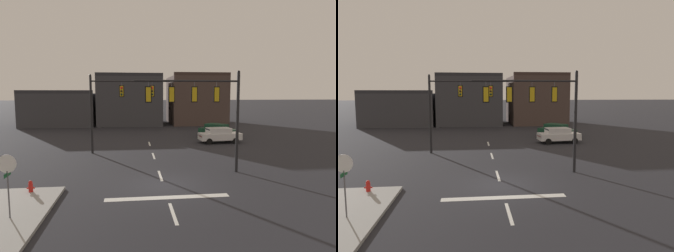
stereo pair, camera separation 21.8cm
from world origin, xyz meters
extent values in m
plane|color=#232328|center=(0.00, 0.00, 0.00)|extent=(400.00, 400.00, 0.00)
cube|color=silver|center=(0.00, -2.00, 0.00)|extent=(6.40, 0.50, 0.01)
cube|color=silver|center=(0.00, -4.00, 0.00)|extent=(0.16, 2.40, 0.01)
cube|color=silver|center=(0.00, 2.00, 0.00)|extent=(0.16, 2.40, 0.01)
cube|color=silver|center=(0.00, 8.00, 0.00)|extent=(0.16, 2.40, 0.01)
cube|color=silver|center=(0.00, 14.00, 0.00)|extent=(0.16, 2.40, 0.01)
cylinder|color=black|center=(5.20, 2.30, 3.32)|extent=(0.20, 0.20, 6.65)
cylinder|color=black|center=(1.79, 2.22, 6.09)|extent=(6.81, 0.28, 0.12)
sphere|color=black|center=(5.20, 2.30, 6.70)|extent=(0.18, 0.18, 0.18)
cylinder|color=#56565B|center=(3.72, 2.26, 5.85)|extent=(0.03, 0.03, 0.35)
cube|color=gold|center=(3.72, 2.26, 5.23)|extent=(0.31, 0.25, 0.90)
sphere|color=red|center=(3.71, 2.39, 5.51)|extent=(0.20, 0.20, 0.20)
sphere|color=#2D2314|center=(3.71, 2.39, 5.23)|extent=(0.20, 0.20, 0.20)
sphere|color=black|center=(3.71, 2.39, 4.95)|extent=(0.20, 0.20, 0.20)
cube|color=black|center=(3.72, 2.24, 5.23)|extent=(0.42, 0.04, 1.02)
cylinder|color=#56565B|center=(2.24, 2.23, 5.85)|extent=(0.03, 0.03, 0.35)
cube|color=gold|center=(2.24, 2.23, 5.23)|extent=(0.31, 0.25, 0.90)
sphere|color=red|center=(2.23, 2.36, 5.51)|extent=(0.20, 0.20, 0.20)
sphere|color=#2D2314|center=(2.23, 2.36, 5.23)|extent=(0.20, 0.20, 0.20)
sphere|color=black|center=(2.23, 2.36, 4.95)|extent=(0.20, 0.20, 0.20)
cube|color=black|center=(2.24, 2.21, 5.23)|extent=(0.42, 0.04, 1.02)
cylinder|color=#56565B|center=(0.76, 2.20, 5.85)|extent=(0.03, 0.03, 0.35)
cube|color=gold|center=(0.76, 2.20, 5.23)|extent=(0.31, 0.25, 0.90)
sphere|color=red|center=(0.75, 2.33, 5.51)|extent=(0.20, 0.20, 0.20)
sphere|color=#2D2314|center=(0.75, 2.33, 5.23)|extent=(0.20, 0.20, 0.20)
sphere|color=black|center=(0.75, 2.33, 4.95)|extent=(0.20, 0.20, 0.20)
cube|color=black|center=(0.76, 2.18, 5.23)|extent=(0.42, 0.04, 1.02)
cylinder|color=#56565B|center=(-0.72, 2.16, 5.85)|extent=(0.03, 0.03, 0.35)
cube|color=gold|center=(-0.72, 2.16, 5.23)|extent=(0.31, 0.25, 0.90)
sphere|color=red|center=(-0.73, 2.29, 5.51)|extent=(0.20, 0.20, 0.20)
sphere|color=#2D2314|center=(-0.73, 2.29, 5.23)|extent=(0.20, 0.20, 0.20)
sphere|color=black|center=(-0.73, 2.29, 4.95)|extent=(0.20, 0.20, 0.20)
cube|color=black|center=(-0.72, 2.14, 5.23)|extent=(0.42, 0.04, 1.02)
cylinder|color=black|center=(-5.30, 9.81, 3.39)|extent=(0.20, 0.20, 6.79)
cylinder|color=black|center=(-1.84, 9.67, 6.33)|extent=(6.92, 0.41, 0.12)
sphere|color=black|center=(-5.30, 9.81, 6.84)|extent=(0.18, 0.18, 0.18)
cylinder|color=#56565B|center=(-2.64, 9.70, 6.10)|extent=(0.03, 0.03, 0.35)
cube|color=gold|center=(-2.64, 9.70, 5.47)|extent=(0.31, 0.25, 0.90)
sphere|color=red|center=(-2.64, 9.57, 5.76)|extent=(0.20, 0.20, 0.20)
sphere|color=#2D2314|center=(-2.64, 9.57, 5.47)|extent=(0.20, 0.20, 0.20)
sphere|color=black|center=(-2.64, 9.57, 5.19)|extent=(0.20, 0.20, 0.20)
cube|color=black|center=(-2.64, 9.72, 5.47)|extent=(0.42, 0.05, 1.02)
cylinder|color=#56565B|center=(0.02, 9.59, 6.10)|extent=(0.03, 0.03, 0.35)
cube|color=gold|center=(0.02, 9.59, 5.47)|extent=(0.31, 0.25, 0.90)
sphere|color=red|center=(0.02, 9.46, 5.76)|extent=(0.20, 0.20, 0.20)
sphere|color=#2D2314|center=(0.02, 9.46, 5.47)|extent=(0.20, 0.20, 0.20)
sphere|color=black|center=(0.02, 9.46, 5.19)|extent=(0.20, 0.20, 0.20)
cube|color=black|center=(0.02, 9.61, 5.47)|extent=(0.42, 0.05, 1.02)
cylinder|color=#56565B|center=(-6.86, -3.97, 1.07)|extent=(0.06, 0.06, 2.15)
cylinder|color=white|center=(-6.86, -3.97, 2.45)|extent=(0.76, 0.03, 0.76)
cylinder|color=#B21414|center=(-6.86, -3.96, 2.45)|extent=(0.68, 0.03, 0.68)
cube|color=#19592D|center=(-6.86, -3.97, 2.00)|extent=(0.02, 0.64, 0.16)
cube|color=silver|center=(7.54, 13.75, 0.70)|extent=(4.51, 2.08, 0.70)
cube|color=silver|center=(7.39, 13.74, 1.33)|extent=(2.56, 1.75, 0.56)
cube|color=#2D3842|center=(8.15, 13.79, 1.31)|extent=(0.34, 1.53, 0.47)
cube|color=#2D3842|center=(6.22, 13.67, 1.31)|extent=(0.31, 1.53, 0.46)
cylinder|color=black|center=(8.93, 14.69, 0.32)|extent=(0.65, 0.26, 0.64)
cylinder|color=black|center=(9.04, 13.00, 0.32)|extent=(0.65, 0.26, 0.64)
cylinder|color=black|center=(6.03, 14.51, 0.32)|extent=(0.65, 0.26, 0.64)
cylinder|color=black|center=(6.14, 12.81, 0.32)|extent=(0.65, 0.26, 0.64)
sphere|color=silver|center=(9.68, 14.46, 0.75)|extent=(0.16, 0.16, 0.16)
sphere|color=silver|center=(9.75, 13.31, 0.75)|extent=(0.16, 0.16, 0.16)
cube|color=maroon|center=(5.36, 13.61, 0.78)|extent=(0.13, 1.37, 0.12)
cube|color=#143D28|center=(8.41, 17.51, 0.70)|extent=(4.34, 4.42, 0.70)
cube|color=#143D28|center=(8.31, 17.61, 1.33)|extent=(2.86, 2.89, 0.56)
cube|color=#2D3842|center=(8.84, 17.06, 1.31)|extent=(1.27, 1.23, 0.47)
cube|color=#2D3842|center=(7.50, 18.46, 1.31)|extent=(1.25, 1.21, 0.46)
cylinder|color=black|center=(10.03, 17.04, 0.32)|extent=(0.60, 0.61, 0.64)
cylinder|color=black|center=(8.80, 15.87, 0.32)|extent=(0.60, 0.61, 0.64)
cylinder|color=black|center=(8.02, 19.14, 0.32)|extent=(0.60, 0.61, 0.64)
cylinder|color=black|center=(6.79, 17.97, 0.32)|extent=(0.60, 0.61, 0.64)
sphere|color=silver|center=(10.34, 16.33, 0.75)|extent=(0.16, 0.16, 0.16)
sphere|color=silver|center=(9.50, 15.53, 0.75)|extent=(0.16, 0.16, 0.16)
cube|color=maroon|center=(6.90, 19.08, 0.78)|extent=(1.02, 0.97, 0.12)
cylinder|color=red|center=(-7.10, -0.69, 0.33)|extent=(0.22, 0.22, 0.55)
cylinder|color=red|center=(-7.10, -0.69, 0.05)|extent=(0.30, 0.30, 0.10)
sphere|color=red|center=(-7.10, -0.69, 0.65)|extent=(0.20, 0.20, 0.20)
cylinder|color=red|center=(-7.25, -0.69, 0.35)|extent=(0.10, 0.08, 0.08)
cylinder|color=red|center=(-6.95, -0.69, 0.35)|extent=(0.10, 0.08, 0.08)
cube|color=#38383D|center=(-13.32, 34.77, 2.61)|extent=(11.21, 11.11, 5.22)
cube|color=#2B2B30|center=(-13.32, 29.52, 5.47)|extent=(11.21, 0.60, 0.50)
cube|color=#38383D|center=(-2.10, 34.21, 3.95)|extent=(10.35, 9.99, 7.89)
cube|color=#2B2B30|center=(-2.10, 29.52, 8.14)|extent=(10.35, 0.60, 0.50)
cube|color=#473833|center=(9.35, 34.52, 4.03)|extent=(9.11, 10.61, 8.06)
cube|color=#3A2B26|center=(9.35, 29.52, 8.31)|extent=(9.11, 0.60, 0.50)
camera|label=1|loc=(-1.74, -16.37, 5.33)|focal=31.33mm
camera|label=2|loc=(-1.53, -16.40, 5.33)|focal=31.33mm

